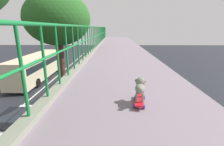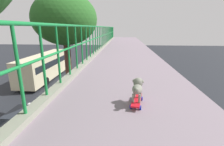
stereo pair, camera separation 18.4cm
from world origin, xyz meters
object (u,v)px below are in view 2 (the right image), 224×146
object	(u,v)px
toy_skateboard	(137,100)
small_dog	(138,87)
city_bus	(47,65)
car_white_fifth	(24,121)

from	to	relation	value
toy_skateboard	small_dog	xyz separation A→B (m)	(0.01, 0.03, 0.22)
city_bus	small_dog	bearing A→B (deg)	-59.92
toy_skateboard	small_dog	bearing A→B (deg)	76.10
small_dog	city_bus	bearing A→B (deg)	120.08
car_white_fifth	city_bus	world-z (taller)	city_bus
car_white_fifth	small_dog	xyz separation A→B (m)	(6.35, -6.13, 4.73)
city_bus	small_dog	xyz separation A→B (m)	(10.05, -17.34, 3.67)
toy_skateboard	small_dog	size ratio (longest dim) A/B	1.32
city_bus	toy_skateboard	distance (m)	20.36
city_bus	small_dog	distance (m)	20.38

